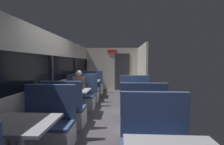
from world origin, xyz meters
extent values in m
cube|color=#423F44|center=(0.00, 0.00, -0.01)|extent=(3.30, 9.20, 0.02)
cube|color=beige|center=(-1.45, 0.00, 0.47)|extent=(0.08, 8.40, 0.95)
cube|color=beige|center=(-1.45, 0.00, 2.00)|extent=(0.08, 8.40, 0.60)
cube|color=black|center=(-1.46, 0.00, 1.32)|extent=(0.03, 8.40, 0.75)
cube|color=#2D2D30|center=(-1.43, 0.00, 1.32)|extent=(0.06, 0.08, 0.75)
cube|color=#2D2D30|center=(-1.43, 2.10, 1.32)|extent=(0.06, 0.08, 0.75)
cube|color=#2D2D30|center=(-1.43, 4.20, 1.32)|extent=(0.06, 0.08, 0.75)
cube|color=beige|center=(0.00, 4.20, 1.15)|extent=(2.90, 0.08, 2.30)
cube|color=#333338|center=(0.55, 4.15, 1.00)|extent=(0.80, 0.04, 2.00)
cube|color=red|center=(0.00, 4.14, 2.12)|extent=(0.50, 0.03, 0.16)
cube|color=beige|center=(1.45, 3.00, 1.15)|extent=(0.08, 2.40, 2.30)
cube|color=#99999E|center=(-0.89, -2.09, 0.72)|extent=(0.90, 0.70, 0.04)
cube|color=silver|center=(-0.89, -1.43, 0.20)|extent=(0.95, 0.50, 0.39)
cube|color=#384C7A|center=(-0.89, -1.43, 0.42)|extent=(0.95, 0.50, 0.06)
cube|color=#384C7A|center=(-0.89, -1.22, 0.78)|extent=(0.95, 0.08, 0.65)
cylinder|color=#9E9EA3|center=(-0.89, 0.15, 0.35)|extent=(0.10, 0.10, 0.70)
cube|color=#99999E|center=(-0.89, 0.15, 0.72)|extent=(0.90, 0.70, 0.04)
cube|color=silver|center=(-0.89, -0.51, 0.20)|extent=(0.95, 0.50, 0.39)
cube|color=#384C7A|center=(-0.89, -0.51, 0.42)|extent=(0.95, 0.50, 0.06)
cube|color=#384C7A|center=(-0.89, -0.72, 0.78)|extent=(0.95, 0.08, 0.65)
cube|color=silver|center=(-0.89, 0.81, 0.20)|extent=(0.95, 0.50, 0.39)
cube|color=#384C7A|center=(-0.89, 0.81, 0.42)|extent=(0.95, 0.50, 0.06)
cube|color=#384C7A|center=(-0.89, 1.02, 0.78)|extent=(0.95, 0.08, 0.65)
cylinder|color=#9E9EA3|center=(-0.89, 2.38, 0.35)|extent=(0.10, 0.10, 0.70)
cube|color=#99999E|center=(-0.89, 2.38, 0.72)|extent=(0.90, 0.70, 0.04)
cube|color=silver|center=(-0.89, 1.72, 0.20)|extent=(0.95, 0.50, 0.39)
cube|color=#384C7A|center=(-0.89, 1.72, 0.42)|extent=(0.95, 0.50, 0.06)
cube|color=#384C7A|center=(-0.89, 1.51, 0.78)|extent=(0.95, 0.08, 0.65)
cube|color=silver|center=(-0.89, 3.04, 0.20)|extent=(0.95, 0.50, 0.39)
cube|color=#384C7A|center=(-0.89, 3.04, 0.42)|extent=(0.95, 0.50, 0.06)
cube|color=#384C7A|center=(-0.89, 3.25, 0.78)|extent=(0.95, 0.08, 0.65)
cube|color=#384C7A|center=(0.89, -1.82, 0.78)|extent=(0.95, 0.08, 0.65)
cylinder|color=#9E9EA3|center=(0.89, -0.05, 0.35)|extent=(0.10, 0.10, 0.70)
cube|color=#99999E|center=(0.89, -0.05, 0.72)|extent=(0.90, 0.70, 0.04)
cube|color=silver|center=(0.89, -0.71, 0.20)|extent=(0.95, 0.50, 0.39)
cube|color=#384C7A|center=(0.89, -0.71, 0.42)|extent=(0.95, 0.50, 0.06)
cube|color=#384C7A|center=(0.89, -0.92, 0.78)|extent=(0.95, 0.08, 0.65)
cube|color=silver|center=(0.89, 0.61, 0.20)|extent=(0.95, 0.50, 0.39)
cube|color=#384C7A|center=(0.89, 0.61, 0.42)|extent=(0.95, 0.50, 0.06)
cube|color=#384C7A|center=(0.89, 0.82, 0.78)|extent=(0.95, 0.08, 0.65)
cube|color=#26262D|center=(-0.89, 0.81, 0.23)|extent=(0.30, 0.36, 0.45)
cube|color=#8C664C|center=(-0.89, 0.76, 0.75)|extent=(0.34, 0.22, 0.60)
sphere|color=beige|center=(-0.89, 0.74, 1.16)|extent=(0.20, 0.20, 0.20)
cylinder|color=#8C664C|center=(-1.09, 0.58, 0.77)|extent=(0.07, 0.28, 0.07)
cylinder|color=#8C664C|center=(-0.69, 0.58, 0.77)|extent=(0.07, 0.28, 0.07)
camera|label=1|loc=(0.40, -3.89, 1.51)|focal=23.62mm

